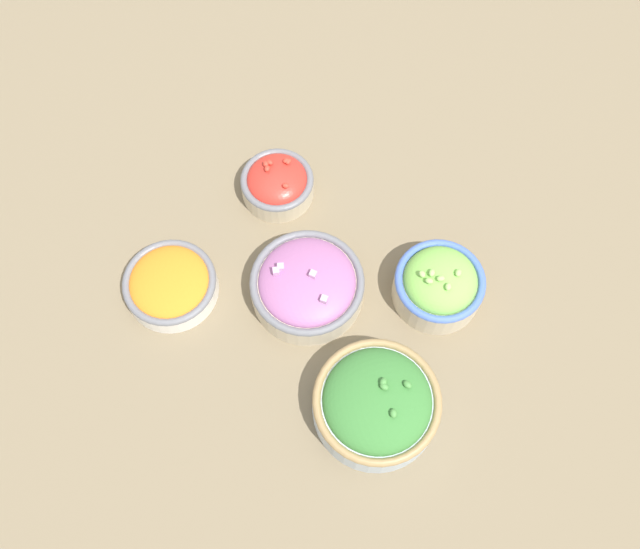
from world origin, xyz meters
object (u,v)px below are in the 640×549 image
Objects in this scene: bowl_lettuce at (439,284)px; bowl_carrots at (170,284)px; bowl_cherry_tomatoes at (277,183)px; bowl_red_onion at (307,285)px; bowl_broccoli at (377,403)px.

bowl_lettuce is 0.95× the size of bowl_carrots.
bowl_cherry_tomatoes is (-0.05, -0.24, 0.00)m from bowl_carrots.
bowl_lettuce is 1.15× the size of bowl_cherry_tomatoes.
bowl_red_onion is at bearing 30.63° from bowl_lettuce.
bowl_lettuce and bowl_broccoli have the same top height.
bowl_cherry_tomatoes is at bearing -43.72° from bowl_red_onion.
bowl_cherry_tomatoes is (0.31, -0.03, -0.01)m from bowl_lettuce.
bowl_carrots is at bearing -0.45° from bowl_broccoli.
bowl_red_onion is 0.21m from bowl_broccoli.
bowl_broccoli is 1.52× the size of bowl_cherry_tomatoes.
bowl_lettuce reaches higher than bowl_carrots.
bowl_lettuce is at bearing -149.37° from bowl_red_onion.
bowl_broccoli is at bearing 92.12° from bowl_lettuce.
bowl_red_onion is 0.96× the size of bowl_broccoli.
bowl_lettuce reaches higher than bowl_cherry_tomatoes.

